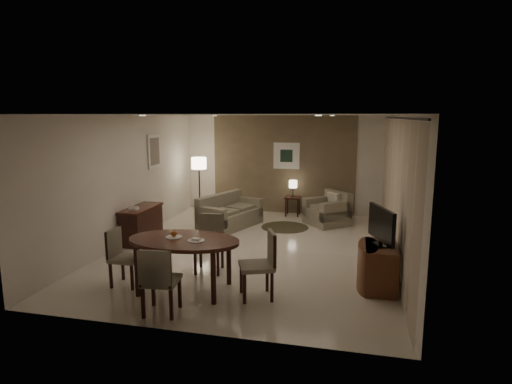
% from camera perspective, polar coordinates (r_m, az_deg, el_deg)
% --- Properties ---
extents(room_shell, '(5.50, 7.00, 2.70)m').
position_cam_1_polar(room_shell, '(8.87, 0.30, 1.49)').
color(room_shell, beige).
rests_on(room_shell, ground).
extents(taupe_accent, '(3.96, 0.03, 2.70)m').
position_cam_1_polar(taupe_accent, '(11.87, 3.62, 3.66)').
color(taupe_accent, brown).
rests_on(taupe_accent, wall_back).
extents(curtain_wall, '(0.08, 6.70, 2.58)m').
position_cam_1_polar(curtain_wall, '(8.29, 18.01, 0.18)').
color(curtain_wall, beige).
rests_on(curtain_wall, wall_right).
extents(curtain_rod, '(0.03, 6.80, 0.03)m').
position_cam_1_polar(curtain_rod, '(8.18, 18.51, 9.32)').
color(curtain_rod, black).
rests_on(curtain_rod, wall_right).
extents(art_back_frame, '(0.72, 0.03, 0.72)m').
position_cam_1_polar(art_back_frame, '(11.81, 4.09, 4.84)').
color(art_back_frame, silver).
rests_on(art_back_frame, wall_back).
extents(art_back_canvas, '(0.34, 0.01, 0.34)m').
position_cam_1_polar(art_back_canvas, '(11.79, 4.08, 4.83)').
color(art_back_canvas, black).
rests_on(art_back_canvas, wall_back).
extents(art_left_frame, '(0.03, 0.60, 0.80)m').
position_cam_1_polar(art_left_frame, '(10.48, -13.41, 5.30)').
color(art_left_frame, silver).
rests_on(art_left_frame, wall_left).
extents(art_left_canvas, '(0.01, 0.46, 0.64)m').
position_cam_1_polar(art_left_canvas, '(10.48, -13.34, 5.30)').
color(art_left_canvas, gray).
rests_on(art_left_canvas, wall_left).
extents(downlight_nl, '(0.10, 0.10, 0.01)m').
position_cam_1_polar(downlight_nl, '(7.18, -14.89, 9.83)').
color(downlight_nl, white).
rests_on(downlight_nl, ceiling).
extents(downlight_nr, '(0.10, 0.10, 0.01)m').
position_cam_1_polar(downlight_nr, '(6.37, 8.32, 10.06)').
color(downlight_nr, white).
rests_on(downlight_nr, ceiling).
extents(downlight_fl, '(0.10, 0.10, 0.01)m').
position_cam_1_polar(downlight_fl, '(10.50, -5.55, 10.09)').
color(downlight_fl, white).
rests_on(downlight_fl, ceiling).
extents(downlight_fr, '(0.10, 0.10, 0.01)m').
position_cam_1_polar(downlight_fr, '(9.97, 10.14, 9.99)').
color(downlight_fr, white).
rests_on(downlight_fr, ceiling).
extents(console_desk, '(0.48, 1.20, 0.75)m').
position_cam_1_polar(console_desk, '(9.56, -15.01, -4.18)').
color(console_desk, '#482017').
rests_on(console_desk, floor).
extents(telephone, '(0.20, 0.14, 0.09)m').
position_cam_1_polar(telephone, '(9.21, -16.00, -2.06)').
color(telephone, white).
rests_on(telephone, console_desk).
extents(tv_cabinet, '(0.48, 0.90, 0.70)m').
position_cam_1_polar(tv_cabinet, '(7.06, 16.27, -9.57)').
color(tv_cabinet, brown).
rests_on(tv_cabinet, floor).
extents(flat_tv, '(0.36, 0.85, 0.60)m').
position_cam_1_polar(flat_tv, '(6.87, 16.38, -4.29)').
color(flat_tv, black).
rests_on(flat_tv, tv_cabinet).
extents(dining_table, '(1.75, 1.09, 0.82)m').
position_cam_1_polar(dining_table, '(6.79, -9.52, -9.55)').
color(dining_table, '#482017').
rests_on(dining_table, floor).
extents(chair_near, '(0.52, 0.52, 0.97)m').
position_cam_1_polar(chair_near, '(6.08, -12.53, -11.32)').
color(chair_near, gray).
rests_on(chair_near, floor).
extents(chair_far, '(0.53, 0.53, 0.98)m').
position_cam_1_polar(chair_far, '(7.49, -6.30, -6.94)').
color(chair_far, gray).
rests_on(chair_far, floor).
extents(chair_left, '(0.45, 0.45, 0.91)m').
position_cam_1_polar(chair_left, '(7.18, -16.88, -8.37)').
color(chair_left, gray).
rests_on(chair_left, floor).
extents(chair_right, '(0.63, 0.63, 1.00)m').
position_cam_1_polar(chair_right, '(6.41, 0.04, -9.73)').
color(chair_right, gray).
rests_on(chair_right, floor).
extents(plate_a, '(0.26, 0.26, 0.02)m').
position_cam_1_polar(plate_a, '(6.78, -10.87, -5.93)').
color(plate_a, white).
rests_on(plate_a, dining_table).
extents(plate_b, '(0.26, 0.26, 0.02)m').
position_cam_1_polar(plate_b, '(6.54, -8.00, -6.44)').
color(plate_b, white).
rests_on(plate_b, dining_table).
extents(fruit_apple, '(0.09, 0.09, 0.09)m').
position_cam_1_polar(fruit_apple, '(6.76, -10.88, -5.50)').
color(fruit_apple, '#A64E12').
rests_on(fruit_apple, plate_a).
extents(napkin, '(0.12, 0.08, 0.03)m').
position_cam_1_polar(napkin, '(6.53, -8.01, -6.25)').
color(napkin, white).
rests_on(napkin, plate_b).
extents(round_rug, '(1.15, 1.15, 0.01)m').
position_cam_1_polar(round_rug, '(10.49, 3.87, -4.69)').
color(round_rug, '#474227').
rests_on(round_rug, floor).
extents(sofa, '(1.86, 1.37, 0.79)m').
position_cam_1_polar(sofa, '(10.44, -3.45, -2.56)').
color(sofa, gray).
rests_on(sofa, floor).
extents(armchair, '(1.26, 1.27, 0.82)m').
position_cam_1_polar(armchair, '(10.78, 9.44, -2.18)').
color(armchair, gray).
rests_on(armchair, floor).
extents(side_table, '(0.41, 0.41, 0.52)m').
position_cam_1_polar(side_table, '(11.68, 4.92, -1.89)').
color(side_table, black).
rests_on(side_table, floor).
extents(table_lamp, '(0.22, 0.22, 0.50)m').
position_cam_1_polar(table_lamp, '(11.58, 4.95, 0.57)').
color(table_lamp, '#FFEAC1').
rests_on(table_lamp, side_table).
extents(floor_lamp, '(0.40, 0.40, 1.58)m').
position_cam_1_polar(floor_lamp, '(11.68, -7.56, 0.72)').
color(floor_lamp, '#FFE5B7').
rests_on(floor_lamp, floor).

